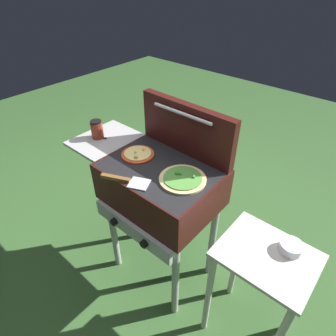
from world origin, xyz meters
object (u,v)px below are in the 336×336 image
(sauce_jar, at_px, (97,129))
(grill, at_px, (159,187))
(pizza_cheese, at_px, (138,154))
(spatula, at_px, (125,180))
(pizza_veggie, at_px, (183,179))
(prep_table, at_px, (259,279))
(topping_bowl_near, at_px, (291,247))

(sauce_jar, bearing_deg, grill, 1.84)
(pizza_cheese, xyz_separation_m, spatula, (0.12, -0.21, -0.00))
(pizza_cheese, relative_size, pizza_veggie, 0.78)
(sauce_jar, height_order, prep_table, sauce_jar)
(grill, relative_size, topping_bowl_near, 8.85)
(topping_bowl_near, bearing_deg, pizza_cheese, -174.52)
(pizza_veggie, height_order, sauce_jar, sauce_jar)
(pizza_cheese, bearing_deg, topping_bowl_near, 5.48)
(spatula, bearing_deg, sauce_jar, 157.68)
(pizza_cheese, height_order, prep_table, pizza_cheese)
(sauce_jar, distance_m, topping_bowl_near, 1.27)
(grill, relative_size, pizza_cheese, 5.03)
(grill, distance_m, prep_table, 0.72)
(prep_table, xyz_separation_m, topping_bowl_near, (0.07, 0.09, 0.22))
(pizza_cheese, bearing_deg, pizza_veggie, -1.92)
(sauce_jar, relative_size, prep_table, 0.16)
(sauce_jar, bearing_deg, pizza_veggie, 0.96)
(pizza_cheese, relative_size, prep_table, 0.27)
(spatula, distance_m, prep_table, 0.84)
(spatula, bearing_deg, pizza_cheese, 119.99)
(pizza_cheese, relative_size, sauce_jar, 1.63)
(sauce_jar, height_order, spatula, sauce_jar)
(sauce_jar, relative_size, spatula, 0.45)
(topping_bowl_near, bearing_deg, spatula, -159.09)
(topping_bowl_near, bearing_deg, sauce_jar, -174.97)
(spatula, xyz_separation_m, topping_bowl_near, (0.79, 0.30, -0.17))
(pizza_veggie, xyz_separation_m, prep_table, (0.50, 0.01, -0.39))
(prep_table, relative_size, topping_bowl_near, 6.60)
(pizza_veggie, bearing_deg, topping_bowl_near, 9.79)
(grill, bearing_deg, pizza_cheese, 177.79)
(pizza_cheese, height_order, spatula, pizza_cheese)
(pizza_cheese, relative_size, topping_bowl_near, 1.76)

